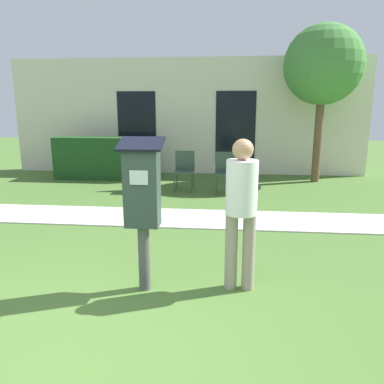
{
  "coord_description": "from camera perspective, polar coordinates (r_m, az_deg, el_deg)",
  "views": [
    {
      "loc": [
        1.24,
        -2.28,
        1.89
      ],
      "look_at": [
        0.88,
        1.34,
        1.05
      ],
      "focal_mm": 35.0,
      "sensor_mm": 36.0,
      "label": 1
    }
  ],
  "objects": [
    {
      "name": "person_standing",
      "position": [
        3.81,
        7.52,
        -1.74
      ],
      "size": [
        0.32,
        0.32,
        1.58
      ],
      "rotation": [
        0.0,
        0.0,
        0.59
      ],
      "color": "gray",
      "rests_on": "ground"
    },
    {
      "name": "outdoor_chair_middle",
      "position": [
        8.56,
        -1.16,
        3.79
      ],
      "size": [
        0.44,
        0.44,
        0.9
      ],
      "rotation": [
        0.0,
        0.0,
        0.17
      ],
      "color": "#334738",
      "rests_on": "ground"
    },
    {
      "name": "parking_meter",
      "position": [
        3.77,
        -7.59,
        -0.51
      ],
      "size": [
        0.44,
        0.31,
        1.59
      ],
      "color": "#4C4C4C",
      "rests_on": "ground"
    },
    {
      "name": "building_facade",
      "position": [
        10.81,
        -0.91,
        11.38
      ],
      "size": [
        10.0,
        0.26,
        3.2
      ],
      "color": "beige",
      "rests_on": "ground"
    },
    {
      "name": "hedge_row",
      "position": [
        10.21,
        -13.18,
        5.06
      ],
      "size": [
        2.62,
        0.6,
        1.1
      ],
      "color": "#1E471E",
      "rests_on": "ground"
    },
    {
      "name": "ground_plane",
      "position": [
        3.21,
        -20.12,
        -23.93
      ],
      "size": [
        40.0,
        40.0,
        0.0
      ],
      "primitive_type": "plane",
      "color": "#476B2D"
    },
    {
      "name": "outdoor_chair_left",
      "position": [
        8.56,
        -7.48,
        3.68
      ],
      "size": [
        0.44,
        0.44,
        0.9
      ],
      "rotation": [
        0.0,
        0.0,
        -0.28
      ],
      "color": "#334738",
      "rests_on": "ground"
    },
    {
      "name": "outdoor_chair_right",
      "position": [
        8.32,
        5.06,
        3.47
      ],
      "size": [
        0.44,
        0.44,
        0.9
      ],
      "rotation": [
        0.0,
        0.0,
        0.28
      ],
      "color": "#334738",
      "rests_on": "ground"
    },
    {
      "name": "sidewalk",
      "position": [
        6.53,
        -5.53,
        -3.85
      ],
      "size": [
        12.0,
        1.1,
        0.02
      ],
      "color": "beige",
      "rests_on": "ground"
    },
    {
      "name": "tree",
      "position": [
        10.01,
        19.37,
        17.71
      ],
      "size": [
        1.9,
        1.9,
        3.82
      ],
      "color": "brown",
      "rests_on": "ground"
    }
  ]
}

